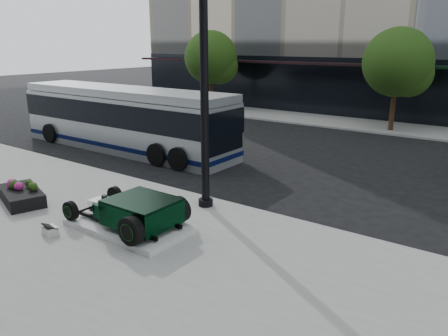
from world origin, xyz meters
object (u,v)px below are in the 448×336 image
Objects in this scene: lamppost at (204,81)px; transit_bus at (124,118)px; hot_rod at (137,211)px; flower_planter at (21,195)px.

transit_bus is (-8.09, 3.99, -2.44)m from lamppost.
hot_rod is 10.22m from transit_bus.
flower_planter is (-4.62, -0.59, -0.33)m from hot_rod.
lamppost is at bearing -26.25° from transit_bus.
lamppost is 9.34m from transit_bus.
transit_bus is (-3.17, 7.16, 1.12)m from flower_planter.
hot_rod is at bearing -96.50° from lamppost.
hot_rod is at bearing 7.27° from flower_planter.
flower_planter is at bearing -66.12° from transit_bus.
transit_bus is at bearing 113.88° from flower_planter.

